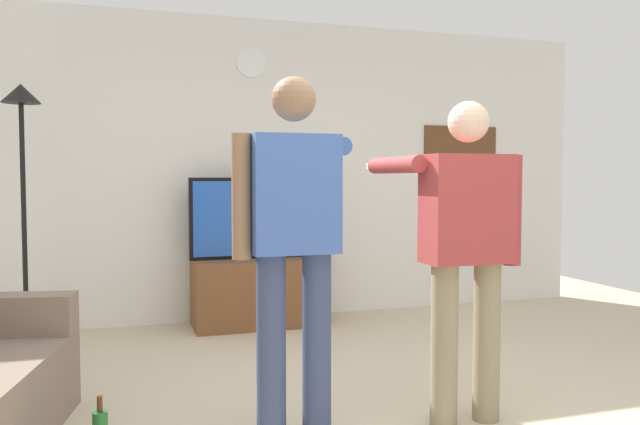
% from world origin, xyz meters
% --- Properties ---
extents(back_wall, '(6.40, 0.10, 2.70)m').
position_xyz_m(back_wall, '(0.00, 2.95, 1.35)').
color(back_wall, silver).
rests_on(back_wall, ground_plane).
extents(tv_stand, '(1.13, 0.54, 0.58)m').
position_xyz_m(tv_stand, '(-0.15, 2.60, 0.29)').
color(tv_stand, brown).
rests_on(tv_stand, ground_plane).
extents(television, '(1.17, 0.07, 0.70)m').
position_xyz_m(television, '(-0.15, 2.65, 0.93)').
color(television, black).
rests_on(television, tv_stand).
extents(wall_clock, '(0.27, 0.03, 0.27)m').
position_xyz_m(wall_clock, '(-0.15, 2.89, 2.31)').
color(wall_clock, white).
extents(framed_picture, '(0.79, 0.04, 0.49)m').
position_xyz_m(framed_picture, '(1.96, 2.90, 1.54)').
color(framed_picture, brown).
extents(floor_lamp, '(0.32, 0.32, 1.97)m').
position_xyz_m(floor_lamp, '(-1.97, 2.41, 1.41)').
color(floor_lamp, black).
rests_on(floor_lamp, ground_plane).
extents(person_standing_nearer_lamp, '(0.59, 0.78, 1.75)m').
position_xyz_m(person_standing_nearer_lamp, '(-0.51, 0.17, 1.00)').
color(person_standing_nearer_lamp, '#384266').
rests_on(person_standing_nearer_lamp, ground_plane).
extents(person_standing_nearer_couch, '(0.63, 0.78, 1.66)m').
position_xyz_m(person_standing_nearer_couch, '(0.41, 0.15, 0.95)').
color(person_standing_nearer_couch, gray).
rests_on(person_standing_nearer_couch, ground_plane).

